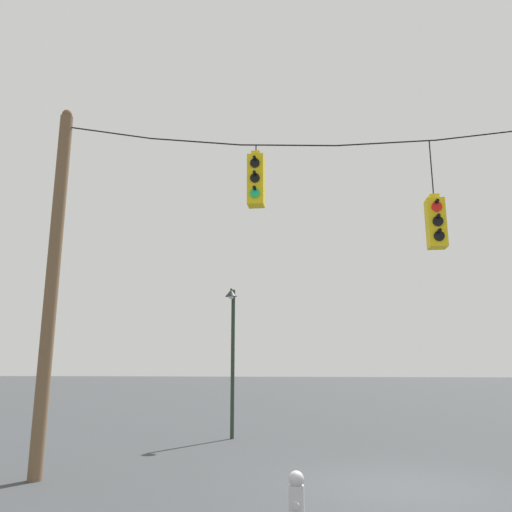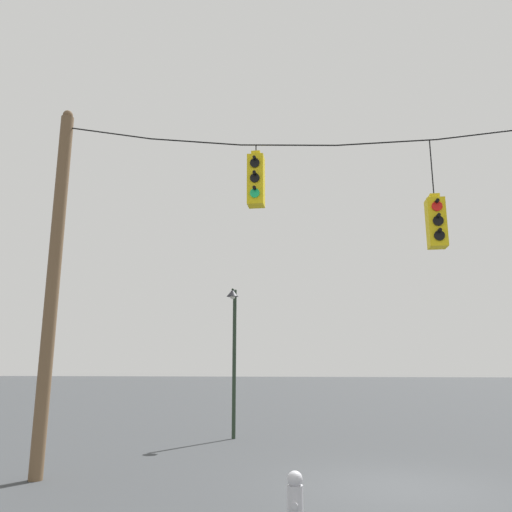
{
  "view_description": "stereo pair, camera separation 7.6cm",
  "coord_description": "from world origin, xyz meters",
  "px_view_note": "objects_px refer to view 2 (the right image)",
  "views": [
    {
      "loc": [
        -1.43,
        -10.1,
        2.19
      ],
      "look_at": [
        -2.71,
        -0.27,
        4.39
      ],
      "focal_mm": 35.0,
      "sensor_mm": 36.0,
      "label": 1
    },
    {
      "loc": [
        -1.36,
        -10.09,
        2.19
      ],
      "look_at": [
        -2.71,
        -0.27,
        4.39
      ],
      "focal_mm": 35.0,
      "sensor_mm": 36.0,
      "label": 2
    }
  ],
  "objects_px": {
    "traffic_light_near_left_pole": "(256,180)",
    "street_lamp": "(234,336)",
    "utility_pole_left": "(53,281)",
    "traffic_light_near_right_pole": "(436,222)",
    "fire_hydrant": "(295,499)"
  },
  "relations": [
    {
      "from": "traffic_light_near_left_pole",
      "to": "street_lamp",
      "type": "bearing_deg",
      "value": 104.44
    },
    {
      "from": "traffic_light_near_right_pole",
      "to": "street_lamp",
      "type": "xyz_separation_m",
      "value": [
        -5.14,
        6.07,
        -1.83
      ]
    },
    {
      "from": "street_lamp",
      "to": "fire_hydrant",
      "type": "distance_m",
      "value": 9.13
    },
    {
      "from": "utility_pole_left",
      "to": "fire_hydrant",
      "type": "relative_size",
      "value": 10.58
    },
    {
      "from": "traffic_light_near_right_pole",
      "to": "fire_hydrant",
      "type": "height_order",
      "value": "traffic_light_near_right_pole"
    },
    {
      "from": "utility_pole_left",
      "to": "traffic_light_near_right_pole",
      "type": "bearing_deg",
      "value": 0.0
    },
    {
      "from": "utility_pole_left",
      "to": "fire_hydrant",
      "type": "height_order",
      "value": "utility_pole_left"
    },
    {
      "from": "utility_pole_left",
      "to": "traffic_light_near_right_pole",
      "type": "height_order",
      "value": "utility_pole_left"
    },
    {
      "from": "utility_pole_left",
      "to": "traffic_light_near_left_pole",
      "type": "xyz_separation_m",
      "value": [
        4.38,
        0.0,
        2.06
      ]
    },
    {
      "from": "traffic_light_near_left_pole",
      "to": "utility_pole_left",
      "type": "bearing_deg",
      "value": 180.0
    },
    {
      "from": "street_lamp",
      "to": "utility_pole_left",
      "type": "bearing_deg",
      "value": -114.93
    },
    {
      "from": "street_lamp",
      "to": "fire_hydrant",
      "type": "bearing_deg",
      "value": -73.79
    },
    {
      "from": "traffic_light_near_left_pole",
      "to": "fire_hydrant",
      "type": "distance_m",
      "value": 6.16
    },
    {
      "from": "traffic_light_near_left_pole",
      "to": "street_lamp",
      "type": "xyz_separation_m",
      "value": [
        -1.56,
        6.07,
        -2.9
      ]
    },
    {
      "from": "traffic_light_near_right_pole",
      "to": "traffic_light_near_left_pole",
      "type": "bearing_deg",
      "value": -180.0
    }
  ]
}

